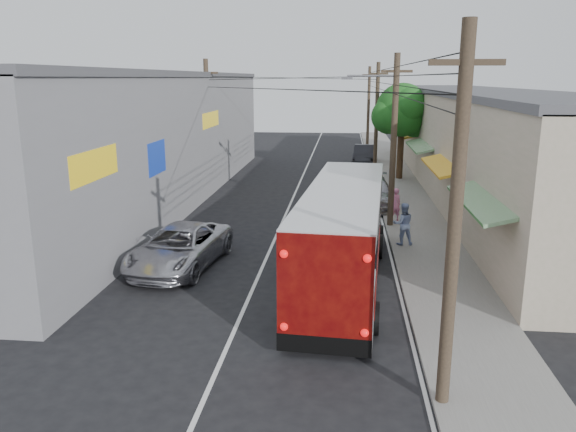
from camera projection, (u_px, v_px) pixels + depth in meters
name	position (u px, v px, depth m)	size (l,w,h in m)	color
ground	(226.00, 350.00, 14.64)	(120.00, 120.00, 0.00)	black
sidewalk	(403.00, 197.00, 33.31)	(3.00, 80.00, 0.12)	slate
building_right	(477.00, 142.00, 34.07)	(7.09, 40.00, 6.25)	#BDAB96
building_left	(143.00, 137.00, 31.98)	(7.20, 36.00, 7.25)	gray
utility_poles	(348.00, 127.00, 32.98)	(11.80, 45.28, 8.00)	#473828
street_tree	(403.00, 112.00, 37.98)	(4.40, 4.00, 6.60)	#3F2B19
coach_bus	(344.00, 233.00, 19.29)	(3.37, 11.76, 3.35)	silver
jeepney	(180.00, 247.00, 20.89)	(2.58, 5.59, 1.55)	#BBBAC2
parked_suv	(372.00, 193.00, 30.83)	(2.19, 5.38, 1.56)	#9999A0
parked_car_mid	(370.00, 182.00, 34.34)	(1.64, 4.07, 1.39)	#28282D
parked_car_far	(364.00, 154.00, 46.23)	(1.63, 4.67, 1.54)	black
pedestrian_near	(395.00, 204.00, 27.25)	(0.59, 0.39, 1.62)	pink
pedestrian_far	(403.00, 224.00, 23.35)	(0.86, 0.67, 1.77)	#9BAFE2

